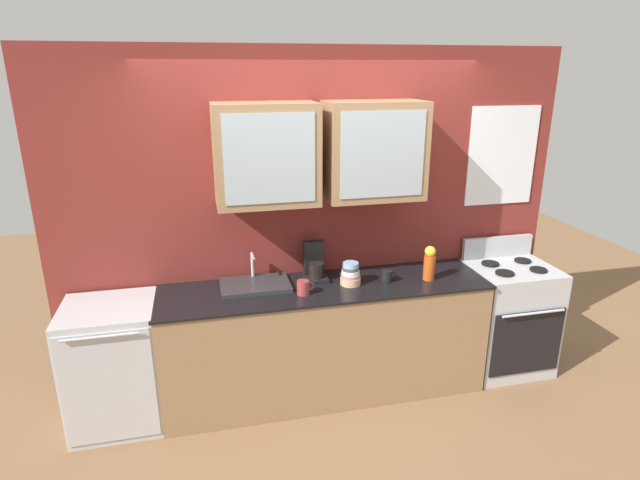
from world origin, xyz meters
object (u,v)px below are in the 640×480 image
at_px(dishwasher, 114,365).
at_px(coffee_maker, 315,265).
at_px(sink_faucet, 255,284).
at_px(stove_range, 507,317).
at_px(cup_near_bowls, 387,276).
at_px(vase, 429,263).
at_px(cup_near_sink, 303,288).
at_px(bowl_stack, 350,274).

relative_size(dishwasher, coffee_maker, 3.13).
relative_size(sink_faucet, coffee_maker, 1.75).
height_order(stove_range, sink_faucet, sink_faucet).
height_order(cup_near_bowls, coffee_maker, coffee_maker).
height_order(stove_range, cup_near_bowls, stove_range).
xyz_separation_m(vase, cup_near_sink, (-0.98, -0.05, -0.08)).
relative_size(stove_range, sink_faucet, 2.14).
bearing_deg(cup_near_sink, vase, 2.71).
height_order(dishwasher, coffee_maker, coffee_maker).
bearing_deg(bowl_stack, dishwasher, 179.75).
bearing_deg(cup_near_sink, dishwasher, 175.53).
bearing_deg(bowl_stack, coffee_maker, 144.25).
height_order(sink_faucet, bowl_stack, sink_faucet).
bearing_deg(bowl_stack, vase, -4.83).
xyz_separation_m(sink_faucet, bowl_stack, (0.70, -0.11, 0.06)).
xyz_separation_m(cup_near_sink, dishwasher, (-1.35, 0.11, -0.50)).
xyz_separation_m(sink_faucet, cup_near_bowls, (0.98, -0.13, 0.03)).
distance_m(vase, dishwasher, 2.40).
height_order(stove_range, bowl_stack, stove_range).
xyz_separation_m(sink_faucet, cup_near_sink, (0.32, -0.21, 0.03)).
xyz_separation_m(bowl_stack, dishwasher, (-1.72, 0.01, -0.53)).
bearing_deg(dishwasher, cup_near_sink, -4.47).
distance_m(vase, cup_near_sink, 0.99).
bearing_deg(vase, dishwasher, 178.56).
distance_m(stove_range, cup_near_sink, 1.83).
height_order(sink_faucet, cup_near_bowls, sink_faucet).
relative_size(sink_faucet, cup_near_bowls, 4.26).
bearing_deg(coffee_maker, sink_faucet, -173.23).
height_order(cup_near_sink, dishwasher, cup_near_sink).
distance_m(sink_faucet, bowl_stack, 0.71).
relative_size(sink_faucet, vase, 1.89).
relative_size(bowl_stack, cup_near_bowls, 1.44).
distance_m(stove_range, vase, 0.97).
bearing_deg(bowl_stack, stove_range, 0.49).
xyz_separation_m(stove_range, cup_near_sink, (-1.76, -0.11, 0.50)).
relative_size(bowl_stack, dishwasher, 0.19).
distance_m(cup_near_bowls, coffee_maker, 0.55).
height_order(cup_near_sink, cup_near_bowls, cup_near_sink).
height_order(bowl_stack, dishwasher, bowl_stack).
distance_m(stove_range, bowl_stack, 1.48).
distance_m(stove_range, sink_faucet, 2.14).
bearing_deg(coffee_maker, cup_near_sink, -118.00).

